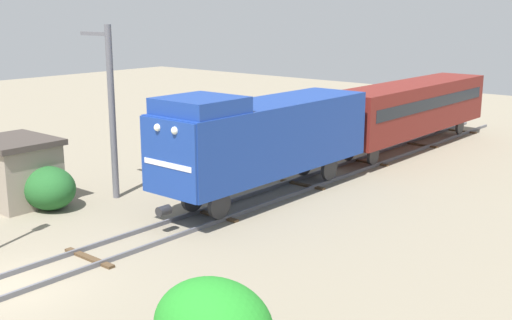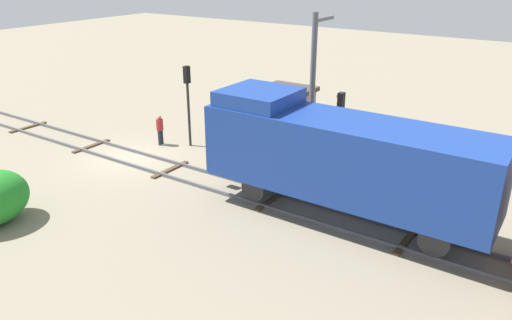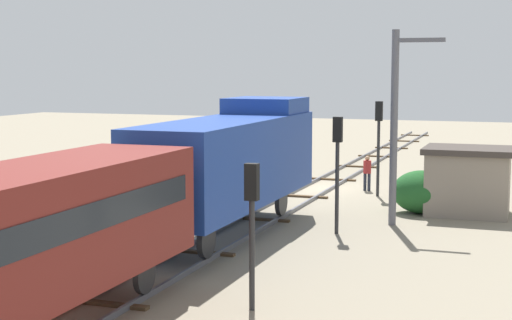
{
  "view_description": "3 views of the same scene",
  "coord_description": "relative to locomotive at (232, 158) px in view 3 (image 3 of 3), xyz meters",
  "views": [
    {
      "loc": [
        16.77,
        -8.47,
        7.93
      ],
      "look_at": [
        0.39,
        10.87,
        1.95
      ],
      "focal_mm": 45.0,
      "sensor_mm": 36.0,
      "label": 1
    },
    {
      "loc": [
        16.18,
        18.88,
        9.63
      ],
      "look_at": [
        -0.9,
        7.36,
        1.25
      ],
      "focal_mm": 35.0,
      "sensor_mm": 36.0,
      "label": 2
    },
    {
      "loc": [
        -10.0,
        37.15,
        5.9
      ],
      "look_at": [
        -0.39,
        10.33,
        2.56
      ],
      "focal_mm": 55.0,
      "sensor_mm": 36.0,
      "label": 3
    }
  ],
  "objects": [
    {
      "name": "ground_plane",
      "position": [
        0.0,
        -11.8,
        -2.77
      ],
      "size": [
        105.37,
        105.37,
        0.0
      ],
      "primitive_type": "plane",
      "color": "gray"
    },
    {
      "name": "railway_track",
      "position": [
        0.0,
        -11.8,
        -2.7
      ],
      "size": [
        2.4,
        70.25,
        0.16
      ],
      "color": "#595960",
      "rests_on": "ground"
    },
    {
      "name": "locomotive",
      "position": [
        0.0,
        0.0,
        0.0
      ],
      "size": [
        2.9,
        11.6,
        4.6
      ],
      "color": "navy",
      "rests_on": "railway_track"
    },
    {
      "name": "traffic_signal_near",
      "position": [
        -3.2,
        -10.36,
        0.28
      ],
      "size": [
        0.32,
        0.34,
        4.4
      ],
      "color": "#262628",
      "rests_on": "ground"
    },
    {
      "name": "traffic_signal_mid",
      "position": [
        -3.4,
        -1.64,
        0.15
      ],
      "size": [
        0.32,
        0.34,
        4.2
      ],
      "color": "#262628",
      "rests_on": "ground"
    },
    {
      "name": "traffic_signal_far",
      "position": [
        -3.6,
        7.79,
        -0.23
      ],
      "size": [
        0.32,
        0.34,
        3.63
      ],
      "color": "#262628",
      "rests_on": "ground"
    },
    {
      "name": "worker_near_track",
      "position": [
        -2.4,
        -11.8,
        -1.78
      ],
      "size": [
        0.38,
        0.38,
        1.7
      ],
      "rotation": [
        0.0,
        0.0,
        0.78
      ],
      "color": "#262B38",
      "rests_on": "ground"
    },
    {
      "name": "catenary_mast",
      "position": [
        -5.07,
        -3.89,
        1.13
      ],
      "size": [
        1.94,
        0.28,
        7.33
      ],
      "color": "#595960",
      "rests_on": "ground"
    },
    {
      "name": "relay_hut",
      "position": [
        -7.5,
        -7.06,
        -1.38
      ],
      "size": [
        3.5,
        2.9,
        2.74
      ],
      "color": "gray",
      "rests_on": "ground"
    },
    {
      "name": "bush_mid",
      "position": [
        -5.73,
        -6.66,
        -1.89
      ],
      "size": [
        2.43,
        1.99,
        1.77
      ],
      "primitive_type": "ellipsoid",
      "color": "#215926",
      "rests_on": "ground"
    },
    {
      "name": "bush_far",
      "position": [
        7.65,
        -10.97,
        -1.71
      ],
      "size": [
        2.92,
        2.39,
        2.12
      ],
      "primitive_type": "ellipsoid",
      "color": "#238726",
      "rests_on": "ground"
    }
  ]
}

